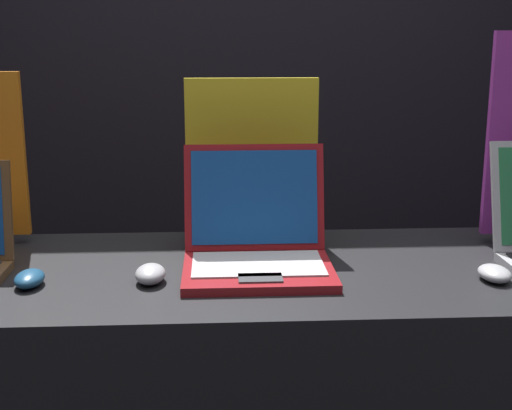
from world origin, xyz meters
name	(u,v)px	position (x,y,z in m)	size (l,w,h in m)	color
wall_back	(238,59)	(0.00, 1.60, 1.40)	(8.00, 0.05, 2.80)	black
mouse_front	(29,279)	(-0.49, 0.22, 0.99)	(0.06, 0.10, 0.03)	navy
laptop_middle	(257,241)	(0.00, 0.32, 1.04)	(0.34, 0.33, 0.27)	maroon
mouse_middle	(150,274)	(-0.24, 0.23, 0.99)	(0.07, 0.10, 0.04)	#B2B2B7
promo_stand_middle	(252,165)	(0.00, 0.55, 1.17)	(0.34, 0.07, 0.42)	black
mouse_back	(494,273)	(0.52, 0.20, 0.99)	(0.07, 0.10, 0.03)	#B2B2B7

